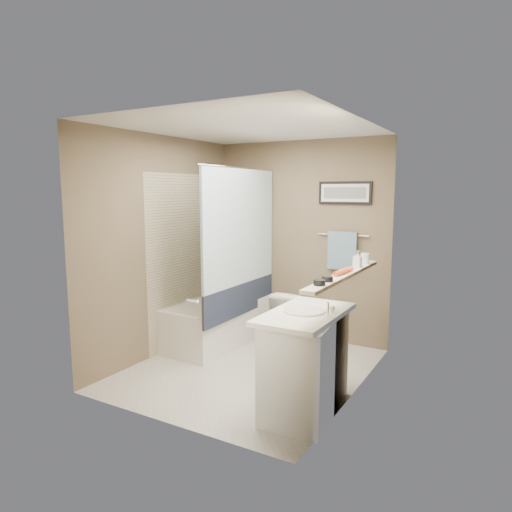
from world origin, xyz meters
The scene contains 34 objects.
ground centered at (0.00, 0.00, 0.00)m, with size 2.50×2.50×0.00m, color beige.
ceiling centered at (0.00, 0.00, 2.38)m, with size 2.20×2.50×0.04m, color silver.
wall_back centered at (0.00, 1.23, 1.20)m, with size 2.20×0.04×2.40m, color brown.
wall_front centered at (0.00, -1.23, 1.20)m, with size 2.20×0.04×2.40m, color brown.
wall_left centered at (-1.08, 0.00, 1.20)m, with size 0.04×2.50×2.40m, color brown.
wall_right centered at (1.08, 0.00, 1.20)m, with size 0.04×2.50×2.40m, color brown.
tile_surround centered at (-1.09, 0.50, 1.00)m, with size 0.02×1.55×2.00m, color #C0B291.
curtain_rod centered at (-0.40, 0.50, 2.05)m, with size 0.02×0.02×1.55m, color silver.
curtain_upper centered at (-0.40, 0.50, 1.40)m, with size 0.03×1.45×1.28m, color white.
curtain_lower centered at (-0.40, 0.50, 0.58)m, with size 0.03×1.45×0.36m, color #222B40.
mirror centered at (1.09, -0.15, 1.62)m, with size 0.02×1.60×1.00m, color silver.
shelf centered at (1.04, -0.15, 1.10)m, with size 0.12×1.60×0.03m, color silver.
towel_bar centered at (0.55, 1.22, 1.30)m, with size 0.02×0.02×0.60m, color silver.
towel centered at (0.55, 1.20, 1.12)m, with size 0.34×0.05×0.44m, color #93C2D6.
art_frame centered at (0.55, 1.23, 1.78)m, with size 0.62×0.03×0.26m, color black.
art_mat centered at (0.55, 1.22, 1.78)m, with size 0.56×0.00×0.20m, color white.
art_image centered at (0.55, 1.22, 1.78)m, with size 0.50×0.00×0.13m, color #595959.
door centered at (0.55, -1.24, 1.00)m, with size 0.80×0.02×2.00m, color silver.
door_handle centered at (0.22, -1.19, 1.00)m, with size 0.02×0.02×0.10m, color silver.
bathtub centered at (-0.75, 0.58, 0.25)m, with size 0.70×1.50×0.50m, color white.
tub_rim centered at (-0.75, 0.58, 0.50)m, with size 0.56×1.36×0.02m, color white.
toilet centered at (0.16, 0.83, 0.34)m, with size 0.38×0.67×0.68m, color white.
vanity centered at (0.85, -0.52, 0.40)m, with size 0.50×0.90×0.80m, color white.
countertop centered at (0.84, -0.52, 0.82)m, with size 0.54×0.96×0.04m, color white.
sink_basin centered at (0.83, -0.52, 0.85)m, with size 0.34×0.34×0.01m, color silver.
faucet_spout centered at (1.03, -0.52, 0.89)m, with size 0.02×0.02×0.10m, color silver.
faucet_knob centered at (1.03, -0.42, 0.87)m, with size 0.05×0.05×0.05m, color silver.
candle_bowl_near centered at (1.04, -0.72, 1.14)m, with size 0.09×0.09×0.04m, color black.
candle_bowl_far centered at (1.04, -0.56, 1.14)m, with size 0.09×0.09×0.04m, color black.
hair_brush_front centered at (1.04, -0.24, 1.14)m, with size 0.04×0.04×0.22m, color #CF431D.
hair_brush_back centered at (1.04, -0.13, 1.14)m, with size 0.04×0.04×0.22m, color orange.
pink_comb centered at (1.04, 0.03, 1.12)m, with size 0.03×0.16×0.01m, color pink.
glass_jar centered at (1.04, 0.44, 1.17)m, with size 0.08×0.08×0.10m, color silver.
soap_bottle centered at (1.04, 0.21, 1.19)m, with size 0.07×0.07×0.15m, color #999999.
Camera 1 is at (2.26, -3.82, 1.81)m, focal length 32.00 mm.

